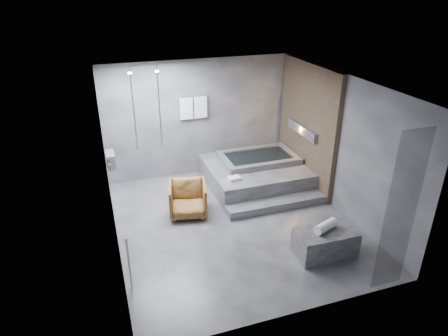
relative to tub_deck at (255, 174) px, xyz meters
name	(u,v)px	position (x,y,z in m)	size (l,w,h in m)	color
room	(250,136)	(-0.65, -1.21, 1.48)	(5.00, 5.04, 2.82)	#303033
tub_deck	(255,174)	(0.00, 0.00, 0.00)	(2.20, 2.00, 0.50)	#363638
tub_step	(276,204)	(0.00, -1.18, -0.16)	(2.20, 0.36, 0.18)	#363638
concrete_bench	(325,243)	(0.13, -2.87, -0.01)	(1.05, 0.58, 0.47)	#323234
driftwood_chair	(188,199)	(-1.83, -0.81, 0.10)	(0.74, 0.76, 0.69)	#442A11
rolled_towel	(326,226)	(0.12, -2.83, 0.31)	(0.17, 0.17, 0.46)	white
deck_towel	(234,178)	(-0.74, -0.58, 0.29)	(0.26, 0.19, 0.07)	silver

